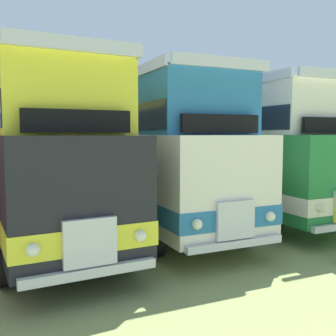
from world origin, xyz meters
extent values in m
cube|color=black|center=(3.47, -0.34, 1.70)|extent=(3.15, 11.40, 2.30)
cube|color=yellow|center=(3.47, -0.34, 1.10)|extent=(3.19, 11.44, 0.44)
cube|color=#19232D|center=(3.45, 0.06, 2.30)|extent=(3.04, 9.01, 0.76)
cube|color=#19232D|center=(3.80, -5.91, 2.35)|extent=(2.20, 0.23, 0.90)
cube|color=silver|center=(3.80, -6.02, 1.10)|extent=(0.91, 0.17, 0.80)
cube|color=silver|center=(3.80, -6.05, 0.60)|extent=(2.30, 0.27, 0.16)
sphere|color=#EAEACC|center=(4.70, -5.98, 1.10)|extent=(0.22, 0.22, 0.22)
sphere|color=#EAEACC|center=(2.90, -6.08, 1.10)|extent=(0.22, 0.22, 0.22)
cube|color=yellow|center=(3.46, -0.09, 3.60)|extent=(3.00, 10.50, 1.50)
cube|color=silver|center=(3.77, -5.47, 4.40)|extent=(2.40, 0.24, 0.24)
cube|color=silver|center=(3.18, 4.59, 4.40)|extent=(2.40, 0.24, 0.24)
cube|color=silver|center=(4.65, -0.02, 4.40)|extent=(0.70, 10.36, 0.24)
cube|color=#19232D|center=(3.46, -0.09, 3.30)|extent=(3.03, 10.40, 0.64)
cube|color=black|center=(3.77, -5.42, 3.10)|extent=(1.90, 0.23, 0.40)
cylinder|color=black|center=(4.85, -4.30, 0.52)|extent=(0.34, 1.05, 1.04)
cylinder|color=silver|center=(5.00, -4.29, 0.52)|extent=(0.04, 0.36, 0.36)
cylinder|color=black|center=(2.56, -4.44, 0.52)|extent=(0.34, 1.05, 1.04)
cylinder|color=black|center=(4.40, 3.56, 0.52)|extent=(0.34, 1.05, 1.04)
cylinder|color=silver|center=(4.55, 3.57, 0.52)|extent=(0.04, 0.36, 0.36)
cube|color=silver|center=(6.94, -0.09, 1.70)|extent=(2.53, 10.93, 2.30)
cube|color=teal|center=(6.94, -0.09, 1.10)|extent=(2.57, 10.97, 0.44)
cube|color=#19232D|center=(6.94, 0.31, 2.30)|extent=(2.55, 8.53, 0.76)
cube|color=#19232D|center=(6.93, -5.49, 2.35)|extent=(2.20, 0.11, 0.90)
cube|color=silver|center=(6.93, -5.60, 1.10)|extent=(0.90, 0.12, 0.80)
cube|color=silver|center=(6.93, -5.63, 0.60)|extent=(2.30, 0.15, 0.16)
sphere|color=#EAEACC|center=(7.83, -5.61, 1.10)|extent=(0.22, 0.22, 0.22)
sphere|color=#EAEACC|center=(6.03, -5.61, 1.10)|extent=(0.22, 0.22, 0.22)
cube|color=teal|center=(6.94, 0.16, 3.60)|extent=(2.43, 10.03, 1.50)
cube|color=silver|center=(6.93, -5.05, 4.40)|extent=(2.40, 0.11, 0.24)
cube|color=silver|center=(6.95, 4.67, 4.40)|extent=(2.40, 0.11, 0.24)
cube|color=silver|center=(8.14, 0.15, 4.40)|extent=(0.13, 10.02, 0.24)
cube|color=silver|center=(5.74, 0.16, 4.40)|extent=(0.13, 10.02, 0.24)
cube|color=#19232D|center=(6.94, 0.16, 3.30)|extent=(2.47, 9.93, 0.64)
cube|color=black|center=(6.93, -5.00, 3.10)|extent=(1.90, 0.12, 0.40)
cylinder|color=black|center=(8.08, -3.96, 0.52)|extent=(0.28, 1.04, 1.04)
cylinder|color=silver|center=(8.23, -3.96, 0.52)|extent=(0.02, 0.36, 0.36)
cylinder|color=black|center=(5.78, -3.95, 0.52)|extent=(0.28, 1.04, 1.04)
cylinder|color=silver|center=(5.63, -3.95, 0.52)|extent=(0.02, 0.36, 0.36)
cylinder|color=black|center=(8.10, 3.56, 0.52)|extent=(0.28, 1.04, 1.04)
cylinder|color=silver|center=(8.25, 3.56, 0.52)|extent=(0.02, 0.36, 0.36)
cylinder|color=black|center=(5.80, 3.57, 0.52)|extent=(0.28, 1.04, 1.04)
cylinder|color=silver|center=(5.65, 3.57, 0.52)|extent=(0.02, 0.36, 0.36)
cube|color=#237538|center=(10.41, 0.06, 1.70)|extent=(2.50, 10.80, 2.30)
cube|color=silver|center=(10.41, 0.06, 1.10)|extent=(2.54, 10.84, 0.44)
cube|color=#19232D|center=(10.41, 0.46, 2.30)|extent=(2.53, 8.40, 0.76)
sphere|color=#EAEACC|center=(9.51, -5.40, 1.10)|extent=(0.22, 0.22, 0.22)
cube|color=silver|center=(10.41, 0.31, 3.60)|extent=(2.40, 9.90, 1.50)
cube|color=silver|center=(10.41, -4.84, 4.40)|extent=(2.40, 0.10, 0.24)
cube|color=silver|center=(10.41, 4.76, 4.40)|extent=(2.40, 0.10, 0.24)
cube|color=silver|center=(11.61, 0.31, 4.40)|extent=(0.10, 9.90, 0.24)
cube|color=silver|center=(9.21, 0.31, 4.40)|extent=(0.10, 9.90, 0.24)
cube|color=#19232D|center=(10.41, 0.31, 3.30)|extent=(2.44, 9.80, 0.64)
cube|color=black|center=(10.41, -4.79, 3.10)|extent=(1.90, 0.12, 0.40)
cylinder|color=black|center=(11.56, -3.74, 0.52)|extent=(0.28, 1.04, 1.04)
cylinder|color=silver|center=(11.71, -3.74, 0.52)|extent=(0.02, 0.36, 0.36)
cylinder|color=black|center=(9.26, -3.74, 0.52)|extent=(0.28, 1.04, 1.04)
cylinder|color=silver|center=(9.11, -3.74, 0.52)|extent=(0.02, 0.36, 0.36)
cylinder|color=black|center=(11.56, 3.66, 0.52)|extent=(0.28, 1.04, 1.04)
cylinder|color=silver|center=(11.71, 3.66, 0.52)|extent=(0.02, 0.36, 0.36)
cylinder|color=black|center=(9.26, 3.66, 0.52)|extent=(0.28, 1.04, 1.04)
cylinder|color=silver|center=(9.11, 3.66, 0.52)|extent=(0.02, 0.36, 0.36)
cylinder|color=#8C704C|center=(4.47, 10.80, 0.53)|extent=(0.08, 0.08, 1.05)
cylinder|color=#8C704C|center=(13.41, 10.80, 0.53)|extent=(0.08, 0.08, 1.05)
camera|label=1|loc=(2.39, -12.25, 2.88)|focal=41.60mm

